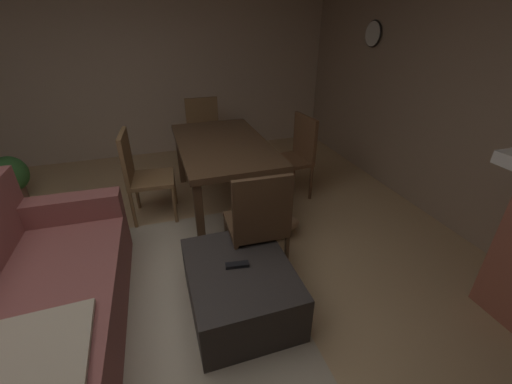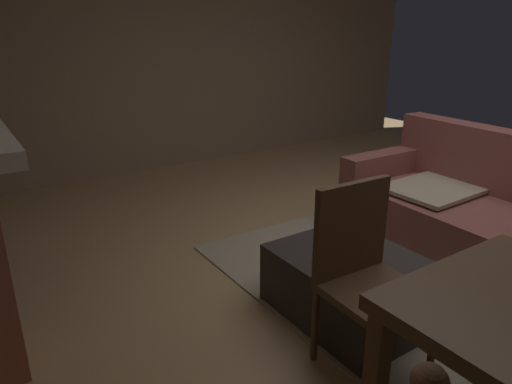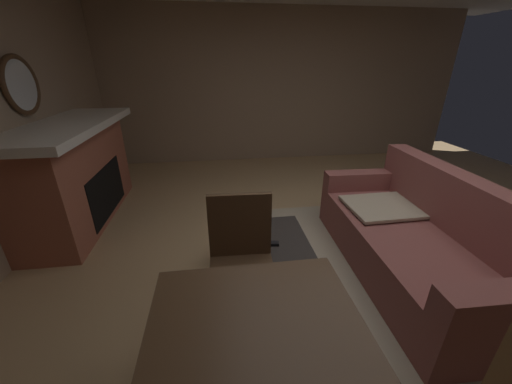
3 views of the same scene
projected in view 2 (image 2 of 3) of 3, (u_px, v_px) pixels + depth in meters
floor at (429, 271)px, 3.29m from camera, size 8.41×8.41×0.00m
wall_left at (195, 53)px, 5.59m from camera, size 0.12×6.76×2.62m
area_rug at (417, 283)px, 3.12m from camera, size 2.60×2.00×0.01m
couch at (487, 219)px, 3.36m from camera, size 2.05×0.97×0.90m
ottoman_coffee_table at (351, 286)px, 2.73m from camera, size 0.87×0.70×0.38m
tv_remote at (356, 256)px, 2.66m from camera, size 0.07×0.17×0.02m
dining_chair_west at (364, 268)px, 2.26m from camera, size 0.46×0.46×0.93m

